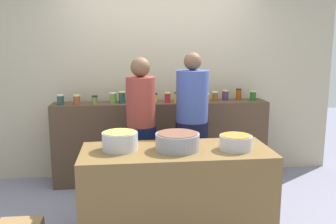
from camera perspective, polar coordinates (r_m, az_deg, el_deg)
The scene contains 24 objects.
ground at distance 3.89m, azimuth 0.62°, elevation -16.35°, with size 12.00×12.00×0.00m, color gray.
storefront_wall at distance 4.92m, azimuth -1.49°, elevation 7.54°, with size 4.80×0.12×3.00m, color #B4A78C.
display_shelf at distance 4.73m, azimuth -1.05°, elevation -4.66°, with size 2.70×0.36×1.04m, color #4E3928.
prep_table at distance 3.45m, azimuth 1.27°, elevation -12.45°, with size 1.70×0.70×0.83m, color brown.
preserve_jar_0 at distance 4.61m, azimuth -16.33°, elevation 1.86°, with size 0.09×0.09×0.12m.
preserve_jar_1 at distance 4.57m, azimuth -13.96°, elevation 1.88°, with size 0.09×0.09×0.12m.
preserve_jar_2 at distance 4.54m, azimuth -11.29°, elevation 1.86°, with size 0.07×0.07×0.10m.
preserve_jar_3 at distance 4.62m, azimuth -8.51°, elevation 2.22°, with size 0.09×0.09×0.13m.
preserve_jar_4 at distance 4.57m, azimuth -7.14°, elevation 2.28°, with size 0.09×0.09×0.14m.
preserve_jar_5 at distance 4.62m, azimuth -4.60°, elevation 2.29°, with size 0.09×0.09×0.12m.
preserve_jar_6 at distance 4.63m, azimuth -2.15°, elevation 2.26°, with size 0.09×0.09×0.11m.
preserve_jar_7 at distance 4.58m, azimuth -0.07°, elevation 2.28°, with size 0.08×0.08×0.13m.
preserve_jar_8 at distance 4.58m, azimuth 1.48°, elevation 2.28°, with size 0.08×0.08×0.13m.
preserve_jar_9 at distance 4.67m, azimuth 3.44°, elevation 2.38°, with size 0.07×0.07×0.12m.
preserve_jar_10 at distance 4.65m, azimuth 5.96°, elevation 2.25°, with size 0.08×0.08×0.11m.
preserve_jar_11 at distance 4.76m, azimuth 7.28°, elevation 2.47°, with size 0.07×0.07×0.12m.
preserve_jar_12 at distance 4.83m, azimuth 8.86°, elevation 2.61°, with size 0.09×0.09×0.13m.
preserve_jar_13 at distance 4.88m, azimuth 10.89°, elevation 2.72°, with size 0.07×0.07×0.15m.
preserve_jar_14 at distance 4.87m, azimuth 13.04°, elevation 2.50°, with size 0.08×0.08×0.12m.
cooking_pot_left at distance 3.30m, azimuth -7.46°, elevation -4.46°, with size 0.32×0.32×0.16m.
cooking_pot_center at distance 3.28m, azimuth 1.47°, elevation -4.59°, with size 0.39×0.39×0.15m.
cooking_pot_right at distance 3.35m, azimuth 10.46°, elevation -4.65°, with size 0.29×0.29×0.13m.
cook_with_tongs at distance 4.06m, azimuth -4.16°, elevation -4.02°, with size 0.33×0.33×1.62m.
cook_in_cap at distance 4.10m, azimuth 3.70°, elevation -3.65°, with size 0.37×0.37×1.67m.
Camera 1 is at (-0.44, -3.44, 1.77)m, focal length 39.31 mm.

